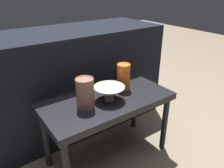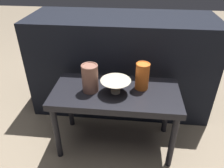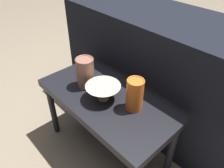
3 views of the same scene
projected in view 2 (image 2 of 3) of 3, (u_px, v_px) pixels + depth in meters
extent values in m
plane|color=#7F705B|center=(115.00, 142.00, 1.51)|extent=(8.00, 8.00, 0.00)
cube|color=black|center=(116.00, 94.00, 1.30)|extent=(0.76, 0.37, 0.04)
cylinder|color=black|center=(57.00, 133.00, 1.32)|extent=(0.04, 0.04, 0.38)
cylinder|color=black|center=(172.00, 142.00, 1.25)|extent=(0.04, 0.04, 0.38)
cylinder|color=black|center=(70.00, 104.00, 1.57)|extent=(0.04, 0.04, 0.38)
cylinder|color=black|center=(167.00, 110.00, 1.50)|extent=(0.04, 0.04, 0.38)
cube|color=black|center=(121.00, 63.00, 1.72)|extent=(1.35, 0.50, 0.73)
cylinder|color=#B2A88E|center=(116.00, 91.00, 1.27)|extent=(0.05, 0.05, 0.02)
cone|color=#B2A88E|center=(116.00, 85.00, 1.25)|extent=(0.17, 0.17, 0.07)
cylinder|color=brown|center=(90.00, 79.00, 1.25)|extent=(0.09, 0.09, 0.16)
torus|color=brown|center=(89.00, 66.00, 1.21)|extent=(0.10, 0.10, 0.01)
cylinder|color=orange|center=(142.00, 76.00, 1.27)|extent=(0.08, 0.08, 0.16)
torus|color=orange|center=(143.00, 64.00, 1.23)|extent=(0.08, 0.08, 0.01)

